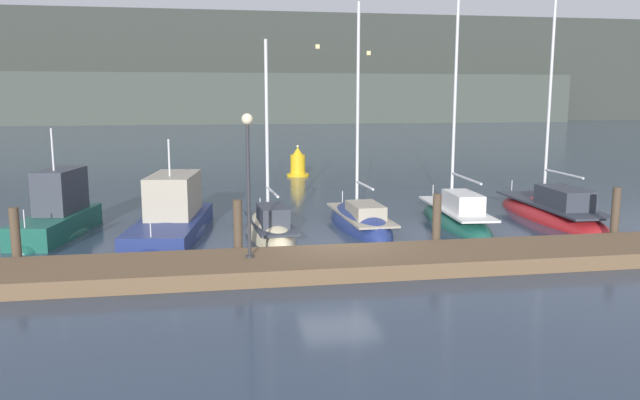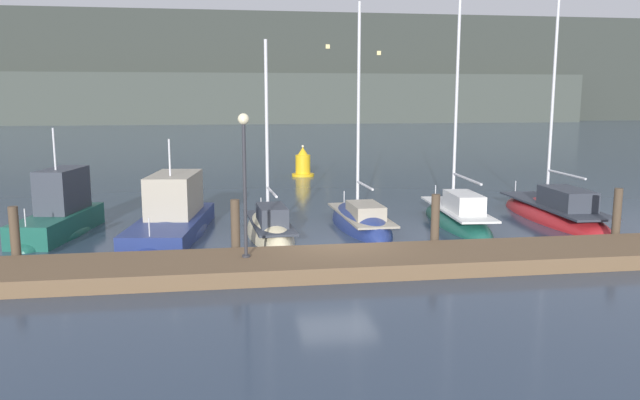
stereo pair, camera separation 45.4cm
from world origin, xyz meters
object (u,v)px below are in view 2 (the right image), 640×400
channel_buoy (303,165)px  dock_lamppost (244,162)px  sailboat_berth_3 (270,233)px  motorboat_berth_1 (59,223)px  sailboat_berth_4 (361,225)px  sailboat_berth_5 (457,220)px  motorboat_berth_2 (172,224)px  sailboat_berth_6 (554,216)px

channel_buoy → dock_lamppost: 22.36m
sailboat_berth_3 → motorboat_berth_1: bearing=169.8°
sailboat_berth_4 → sailboat_berth_5: bearing=-0.6°
dock_lamppost → motorboat_berth_1: bearing=137.7°
motorboat_berth_1 → dock_lamppost: 9.41m
motorboat_berth_1 → motorboat_berth_2: (4.11, -0.41, -0.10)m
sailboat_berth_4 → sailboat_berth_6: size_ratio=0.74×
sailboat_berth_4 → sailboat_berth_5: 3.95m
sailboat_berth_5 → channel_buoy: size_ratio=5.50×
motorboat_berth_1 → sailboat_berth_6: (19.63, -0.08, -0.30)m
motorboat_berth_1 → sailboat_berth_3: bearing=-10.2°
dock_lamppost → motorboat_berth_2: bearing=114.3°
motorboat_berth_1 → channel_buoy: bearing=54.9°
sailboat_berth_4 → dock_lamppost: (-4.67, -5.74, 3.13)m
channel_buoy → motorboat_berth_2: bearing=-113.3°
motorboat_berth_2 → sailboat_berth_4: 7.23m
sailboat_berth_6 → channel_buoy: bearing=118.5°
motorboat_berth_1 → sailboat_berth_3: 7.82m
motorboat_berth_1 → sailboat_berth_5: 15.29m
sailboat_berth_3 → sailboat_berth_5: sailboat_berth_5 is taller
motorboat_berth_2 → sailboat_berth_4: bearing=0.7°
sailboat_berth_3 → sailboat_berth_6: 12.02m
sailboat_berth_5 → dock_lamppost: sailboat_berth_5 is taller
sailboat_berth_5 → sailboat_berth_6: sailboat_berth_6 is taller
sailboat_berth_4 → sailboat_berth_5: size_ratio=0.86×
sailboat_berth_5 → channel_buoy: (-4.23, 16.08, 0.57)m
sailboat_berth_4 → dock_lamppost: 8.04m
sailboat_berth_6 → sailboat_berth_5: bearing=-176.5°
motorboat_berth_1 → motorboat_berth_2: motorboat_berth_1 is taller
sailboat_berth_4 → sailboat_berth_6: (8.30, 0.23, 0.07)m
motorboat_berth_2 → sailboat_berth_3: 3.72m
motorboat_berth_2 → dock_lamppost: 6.82m
channel_buoy → motorboat_berth_1: bearing=-125.1°
sailboat_berth_6 → channel_buoy: (-8.58, 15.81, 0.59)m
motorboat_berth_2 → sailboat_berth_6: (15.53, 0.32, -0.20)m
motorboat_berth_2 → sailboat_berth_6: size_ratio=0.60×
sailboat_berth_3 → sailboat_berth_4: size_ratio=0.84×
sailboat_berth_3 → sailboat_berth_4: 3.80m
channel_buoy → dock_lamppost: bearing=-101.4°
motorboat_berth_2 → sailboat_berth_5: size_ratio=0.70×
sailboat_berth_3 → channel_buoy: size_ratio=3.96×
sailboat_berth_4 → motorboat_berth_2: bearing=-179.3°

